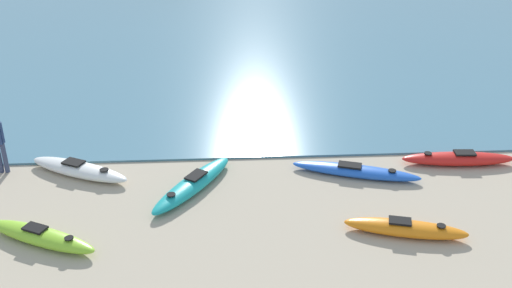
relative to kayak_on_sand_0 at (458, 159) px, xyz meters
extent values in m
ellipsoid|color=red|center=(0.00, 0.00, 0.00)|extent=(3.18, 0.77, 0.33)
cube|color=black|center=(0.16, -0.01, 0.19)|extent=(0.58, 0.36, 0.05)
cylinder|color=black|center=(-0.87, 0.05, 0.17)|extent=(0.21, 0.21, 0.02)
ellipsoid|color=orange|center=(-2.43, -3.27, -0.01)|extent=(2.86, 1.26, 0.32)
cube|color=black|center=(-2.57, -3.23, 0.18)|extent=(0.57, 0.44, 0.05)
cylinder|color=black|center=(-1.68, -3.46, 0.17)|extent=(0.20, 0.20, 0.02)
ellipsoid|color=white|center=(-10.48, -0.01, 0.00)|extent=(3.04, 1.97, 0.33)
cube|color=black|center=(-10.62, 0.06, 0.18)|extent=(0.66, 0.58, 0.05)
cylinder|color=black|center=(-9.73, -0.38, 0.17)|extent=(0.23, 0.23, 0.02)
ellipsoid|color=teal|center=(-7.38, -0.98, -0.01)|extent=(2.33, 3.12, 0.32)
cube|color=black|center=(-7.29, -0.84, 0.18)|extent=(0.62, 0.69, 0.05)
cylinder|color=black|center=(-7.87, -1.74, 0.17)|extent=(0.22, 0.22, 0.02)
ellipsoid|color=blue|center=(-3.00, -0.48, -0.03)|extent=(3.48, 1.63, 0.27)
cube|color=black|center=(-3.16, -0.42, 0.12)|extent=(0.69, 0.51, 0.05)
cylinder|color=black|center=(-2.09, -0.77, 0.11)|extent=(0.21, 0.21, 0.02)
ellipsoid|color=#8CCC2D|center=(-10.68, -3.11, 0.00)|extent=(2.83, 1.79, 0.33)
cube|color=black|center=(-10.81, -3.05, 0.19)|extent=(0.60, 0.51, 0.05)
cylinder|color=black|center=(-9.97, -3.46, 0.17)|extent=(0.20, 0.20, 0.02)
cylinder|color=#384260|center=(-12.49, 0.27, 0.27)|extent=(0.13, 0.13, 0.87)
cylinder|color=navy|center=(-12.43, 0.27, 1.03)|extent=(0.09, 0.09, 0.59)
camera|label=1|loc=(-6.52, -14.44, 7.84)|focal=42.00mm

